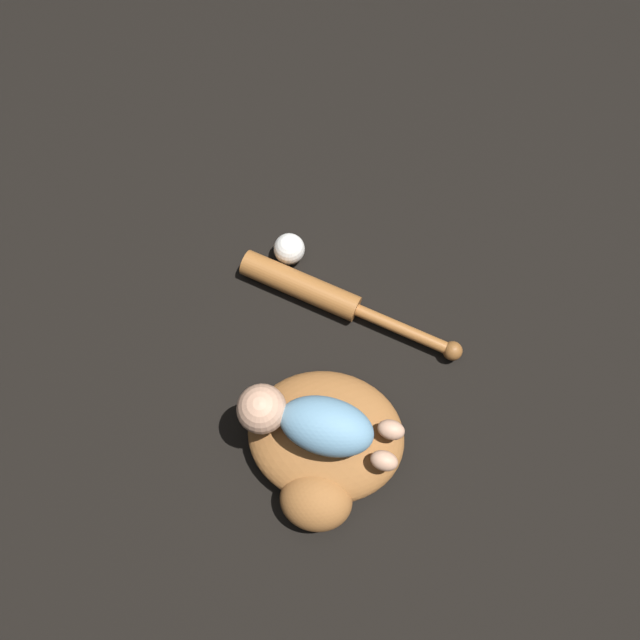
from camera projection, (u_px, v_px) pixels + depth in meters
name	position (u px, v px, depth m)	size (l,w,h in m)	color
ground_plane	(301.00, 432.00, 1.37)	(6.00, 6.00, 0.00)	black
baseball_glove	(324.00, 446.00, 1.30)	(0.35, 0.35, 0.11)	#935B2D
baby_figure	(310.00, 422.00, 1.22)	(0.34, 0.12, 0.10)	#6693B2
baseball_bat	(323.00, 295.00, 1.45)	(0.54, 0.16, 0.06)	#9E602D
baseball	(289.00, 249.00, 1.48)	(0.07, 0.07, 0.07)	white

